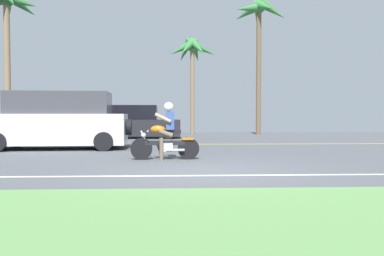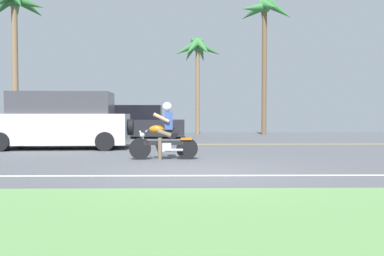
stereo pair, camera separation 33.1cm
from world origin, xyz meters
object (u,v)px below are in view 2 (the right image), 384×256
at_px(motorcyclist, 164,135).
at_px(parked_car_1, 140,123).
at_px(suv_nearby, 61,121).
at_px(parked_car_0, 55,124).
at_px(palm_tree_2, 197,53).
at_px(palm_tree_1, 264,18).
at_px(palm_tree_0, 14,11).

bearing_deg(motorcyclist, parked_car_1, 100.47).
bearing_deg(suv_nearby, parked_car_0, 110.26).
bearing_deg(palm_tree_2, palm_tree_1, -4.48).
xyz_separation_m(motorcyclist, palm_tree_2, (1.28, 13.24, 4.28)).
bearing_deg(palm_tree_2, parked_car_1, -130.06).
height_order(parked_car_1, palm_tree_2, palm_tree_2).
distance_m(suv_nearby, parked_car_1, 6.57).
xyz_separation_m(palm_tree_0, palm_tree_1, (15.35, -1.03, -0.65)).
bearing_deg(motorcyclist, palm_tree_1, 67.82).
bearing_deg(palm_tree_2, suv_nearby, -117.56).
bearing_deg(palm_tree_1, suv_nearby, -133.77).
distance_m(palm_tree_0, palm_tree_2, 11.69).
bearing_deg(palm_tree_0, palm_tree_2, -3.62).
bearing_deg(motorcyclist, suv_nearby, 138.78).
relative_size(parked_car_1, palm_tree_1, 0.54).
xyz_separation_m(parked_car_0, palm_tree_1, (11.79, 2.37, 6.29)).
bearing_deg(palm_tree_2, palm_tree_0, 176.38).
bearing_deg(parked_car_1, palm_tree_1, 25.21).
bearing_deg(parked_car_0, palm_tree_0, 136.34).
relative_size(suv_nearby, palm_tree_1, 0.61).
height_order(suv_nearby, palm_tree_0, palm_tree_0).
bearing_deg(parked_car_1, motorcyclist, -79.53).
bearing_deg(suv_nearby, motorcyclist, -41.22).
xyz_separation_m(suv_nearby, palm_tree_1, (9.14, 9.54, 6.02)).
bearing_deg(palm_tree_1, parked_car_1, -154.79).
bearing_deg(palm_tree_1, palm_tree_0, 176.15).
relative_size(motorcyclist, palm_tree_1, 0.23).
relative_size(motorcyclist, palm_tree_2, 0.31).
distance_m(motorcyclist, suv_nearby, 5.15).
relative_size(suv_nearby, parked_car_1, 1.14).
height_order(palm_tree_0, palm_tree_2, palm_tree_0).
height_order(motorcyclist, parked_car_1, parked_car_1).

